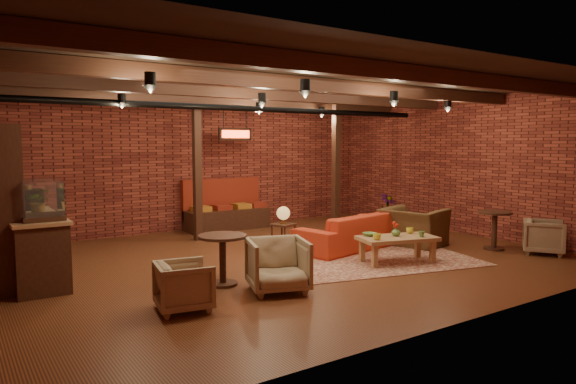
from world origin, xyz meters
TOP-DOWN VIEW (x-y plane):
  - floor at (0.00, 0.00)m, footprint 10.00×10.00m
  - ceiling at (0.00, 0.00)m, footprint 10.00×8.00m
  - wall_back at (0.00, 4.00)m, footprint 10.00×0.02m
  - wall_front at (0.00, -4.00)m, footprint 10.00×0.02m
  - wall_right at (5.00, 0.00)m, footprint 0.02×8.00m
  - ceiling_beams at (0.00, 0.00)m, footprint 9.80×6.40m
  - ceiling_pipe at (0.00, 1.60)m, footprint 9.60×0.12m
  - post_left at (-0.60, 2.60)m, footprint 0.16×0.16m
  - post_right at (2.80, 2.00)m, footprint 0.16×0.16m
  - service_counter at (-4.10, 1.00)m, footprint 0.80×2.50m
  - plant_counter at (-4.00, 1.20)m, footprint 0.35×0.39m
  - shelving_hutch at (-4.50, 1.10)m, footprint 0.52×2.00m
  - banquette at (0.60, 3.55)m, footprint 2.10×0.70m
  - service_sign at (0.60, 3.10)m, footprint 0.86×0.06m
  - ceiling_spotlights at (0.00, 0.00)m, footprint 6.40×4.40m
  - rug at (1.34, -0.75)m, footprint 4.17×3.54m
  - sofa at (1.59, 0.04)m, footprint 2.62×1.42m
  - coffee_table at (1.48, -1.36)m, footprint 1.51×1.03m
  - side_table_lamp at (0.48, 0.81)m, footprint 0.52×0.52m
  - round_table_left at (-1.76, -0.95)m, footprint 0.74×0.74m
  - armchair_a at (-2.70, -1.73)m, footprint 0.74×0.78m
  - armchair_b at (-1.25, -1.68)m, footprint 1.03×1.00m
  - armchair_right at (2.92, -0.44)m, footprint 1.07×1.36m
  - side_table_book at (3.56, 0.41)m, footprint 0.58×0.58m
  - round_table_right at (3.95, -1.63)m, footprint 0.66×0.66m
  - armchair_far at (4.40, -2.41)m, footprint 0.96×0.94m
  - plant_tall at (4.18, 1.62)m, footprint 1.64×1.64m

SIDE VIEW (x-z plane):
  - floor at x=0.00m, z-range 0.00..0.00m
  - rug at x=1.34m, z-range 0.00..0.01m
  - armchair_a at x=-2.70m, z-range 0.00..0.70m
  - sofa at x=1.59m, z-range 0.00..0.72m
  - armchair_far at x=4.40m, z-range 0.00..0.73m
  - coffee_table at x=1.48m, z-range 0.06..0.78m
  - armchair_b at x=-1.25m, z-range 0.00..0.85m
  - side_table_book at x=3.56m, z-range 0.21..0.77m
  - banquette at x=0.60m, z-range 0.00..1.00m
  - round_table_right at x=3.95m, z-range 0.13..0.90m
  - round_table_left at x=-1.76m, z-range 0.14..0.90m
  - armchair_right at x=2.92m, z-range 0.00..1.04m
  - side_table_lamp at x=0.48m, z-range 0.22..1.09m
  - service_counter at x=-4.10m, z-range 0.00..1.60m
  - shelving_hutch at x=-4.50m, z-range 0.00..2.40m
  - plant_counter at x=-4.00m, z-range 1.07..1.37m
  - plant_tall at x=4.18m, z-range 0.00..2.54m
  - wall_back at x=0.00m, z-range 0.00..3.20m
  - wall_front at x=0.00m, z-range 0.00..3.20m
  - wall_right at x=5.00m, z-range 0.00..3.20m
  - post_left at x=-0.60m, z-range 0.00..3.20m
  - post_right at x=2.80m, z-range 0.00..3.20m
  - service_sign at x=0.60m, z-range 2.20..2.50m
  - ceiling_pipe at x=0.00m, z-range 2.79..2.91m
  - ceiling_spotlights at x=0.00m, z-range 2.72..3.00m
  - ceiling_beams at x=0.00m, z-range 2.97..3.19m
  - ceiling at x=0.00m, z-range 3.19..3.21m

